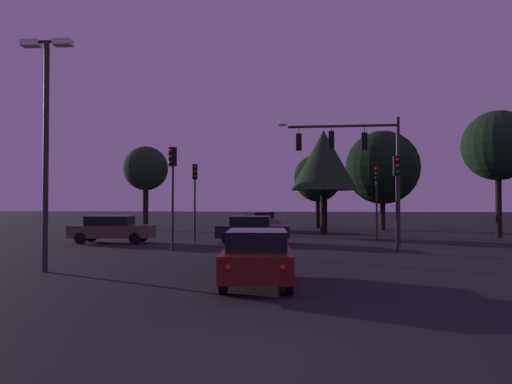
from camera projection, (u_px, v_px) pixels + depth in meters
name	position (u px, v px, depth m)	size (l,w,h in m)	color
ground_plane	(284.00, 237.00, 31.05)	(168.00, 168.00, 0.00)	black
traffic_signal_mast_arm	(358.00, 154.00, 24.84)	(6.39, 0.55, 6.73)	#232326
traffic_light_corner_left	(377.00, 187.00, 29.10)	(0.36, 0.38, 4.52)	#232326
traffic_light_corner_right	(195.00, 187.00, 27.65)	(0.35, 0.38, 4.53)	#232326
traffic_light_median	(172.00, 178.00, 22.15)	(0.37, 0.39, 4.88)	#232326
traffic_light_far_side	(397.00, 184.00, 21.54)	(0.32, 0.36, 4.39)	#232326
car_nearside_lane	(257.00, 256.00, 13.09)	(2.08, 4.40, 1.52)	#4C0F0F
car_crossing_left	(112.00, 229.00, 26.43)	(4.66, 2.06, 1.52)	#473828
car_crossing_right	(253.00, 229.00, 26.16)	(4.10, 1.88, 1.52)	black
car_far_lane	(258.00, 221.00, 37.82)	(3.78, 4.88, 1.52)	gray
parking_lot_lamp_post	(46.00, 123.00, 15.57)	(1.70, 0.36, 7.66)	#232326
tree_behind_sign	(324.00, 161.00, 34.29)	(4.82, 4.82, 7.53)	black
tree_left_far	(146.00, 169.00, 38.96)	(3.64, 3.64, 6.91)	black
tree_center_horizon	(382.00, 168.00, 38.54)	(5.99, 5.99, 8.12)	black
tree_right_cluster	(498.00, 146.00, 30.42)	(4.51, 4.51, 8.19)	black
tree_lot_edge	(318.00, 178.00, 42.29)	(4.25, 4.25, 6.60)	black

